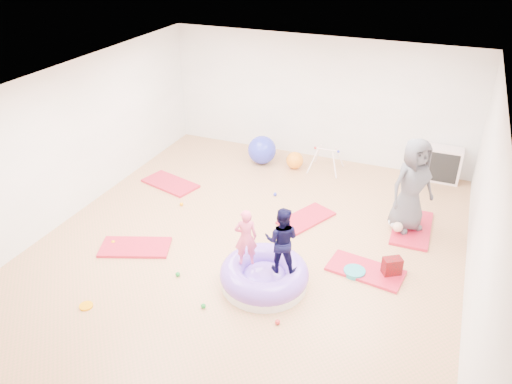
% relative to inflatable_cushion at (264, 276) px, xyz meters
% --- Properties ---
extents(room, '(7.01, 8.01, 2.81)m').
position_rel_inflatable_cushion_xyz_m(room, '(-0.62, 0.88, 1.23)').
color(room, tan).
rests_on(room, ground).
extents(gym_mat_front_left, '(1.31, 0.97, 0.05)m').
position_rel_inflatable_cushion_xyz_m(gym_mat_front_left, '(-2.40, 0.05, -0.14)').
color(gym_mat_front_left, red).
rests_on(gym_mat_front_left, ground).
extents(gym_mat_mid_left, '(1.31, 0.89, 0.05)m').
position_rel_inflatable_cushion_xyz_m(gym_mat_mid_left, '(-3.05, 2.30, -0.14)').
color(gym_mat_mid_left, red).
rests_on(gym_mat_mid_left, ground).
extents(gym_mat_center_back, '(0.97, 1.22, 0.05)m').
position_rel_inflatable_cushion_xyz_m(gym_mat_center_back, '(0.04, 2.06, -0.15)').
color(gym_mat_center_back, red).
rests_on(gym_mat_center_back, ground).
extents(gym_mat_right, '(1.25, 0.75, 0.05)m').
position_rel_inflatable_cushion_xyz_m(gym_mat_right, '(1.39, 0.91, -0.14)').
color(gym_mat_right, red).
rests_on(gym_mat_right, ground).
extents(gym_mat_rear_right, '(0.68, 1.32, 0.05)m').
position_rel_inflatable_cushion_xyz_m(gym_mat_rear_right, '(1.92, 2.47, -0.14)').
color(gym_mat_rear_right, red).
rests_on(gym_mat_rear_right, ground).
extents(inflatable_cushion, '(1.37, 1.37, 0.43)m').
position_rel_inflatable_cushion_xyz_m(inflatable_cushion, '(0.00, 0.00, 0.00)').
color(inflatable_cushion, white).
rests_on(inflatable_cushion, ground).
extents(child_pink, '(0.41, 0.36, 0.94)m').
position_rel_inflatable_cushion_xyz_m(child_pink, '(-0.29, -0.03, 0.70)').
color(child_pink, '#F1557F').
rests_on(child_pink, inflatable_cushion).
extents(child_navy, '(0.57, 0.48, 1.06)m').
position_rel_inflatable_cushion_xyz_m(child_navy, '(0.25, 0.03, 0.76)').
color(child_navy, black).
rests_on(child_navy, inflatable_cushion).
extents(adult_caregiver, '(0.98, 0.98, 1.72)m').
position_rel_inflatable_cushion_xyz_m(adult_caregiver, '(1.80, 2.42, 0.75)').
color(adult_caregiver, '#4C4C54').
rests_on(adult_caregiver, gym_mat_rear_right).
extents(infant, '(0.39, 0.39, 0.23)m').
position_rel_inflatable_cushion_xyz_m(infant, '(1.70, 2.27, 0.00)').
color(infant, '#CFE5FC').
rests_on(infant, gym_mat_rear_right).
extents(ball_pit_balls, '(4.40, 3.59, 0.07)m').
position_rel_inflatable_cushion_xyz_m(ball_pit_balls, '(-0.63, 0.48, -0.13)').
color(ball_pit_balls, '#FFA203').
rests_on(ball_pit_balls, ground).
extents(exercise_ball_blue, '(0.65, 0.65, 0.65)m').
position_rel_inflatable_cushion_xyz_m(exercise_ball_blue, '(-1.64, 4.04, 0.15)').
color(exercise_ball_blue, '#2D37D1').
rests_on(exercise_ball_blue, ground).
extents(exercise_ball_orange, '(0.39, 0.39, 0.39)m').
position_rel_inflatable_cushion_xyz_m(exercise_ball_orange, '(-0.86, 4.06, 0.03)').
color(exercise_ball_orange, orange).
rests_on(exercise_ball_orange, ground).
extents(infant_play_gym, '(0.70, 0.66, 0.54)m').
position_rel_inflatable_cushion_xyz_m(infant_play_gym, '(-0.17, 4.18, 0.19)').
color(infant_play_gym, white).
rests_on(infant_play_gym, ground).
extents(cube_shelf, '(0.76, 0.37, 0.76)m').
position_rel_inflatable_cushion_xyz_m(cube_shelf, '(2.23, 4.68, 0.21)').
color(cube_shelf, white).
rests_on(cube_shelf, ground).
extents(balance_disc, '(0.34, 0.34, 0.08)m').
position_rel_inflatable_cushion_xyz_m(balance_disc, '(1.24, 0.78, -0.13)').
color(balance_disc, teal).
rests_on(balance_disc, ground).
extents(backpack, '(0.34, 0.30, 0.33)m').
position_rel_inflatable_cushion_xyz_m(backpack, '(1.78, 0.96, -0.00)').
color(backpack, '#960108').
rests_on(backpack, ground).
extents(yellow_toy, '(0.20, 0.20, 0.03)m').
position_rel_inflatable_cushion_xyz_m(yellow_toy, '(-2.22, -1.46, -0.15)').
color(yellow_toy, '#FFA203').
rests_on(yellow_toy, ground).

